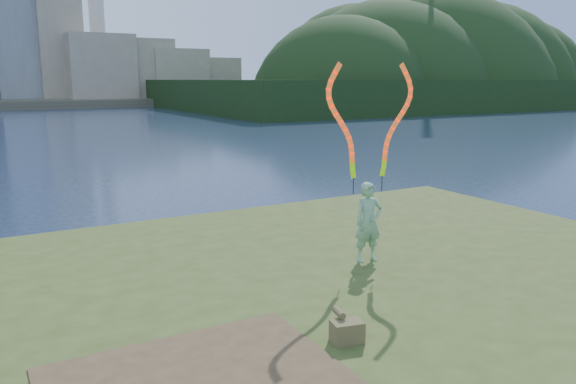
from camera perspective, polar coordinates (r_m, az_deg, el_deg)
ground at (r=10.10m, az=-2.97°, el=-12.38°), size 320.00×320.00×0.00m
grassy_knoll at (r=8.16m, az=4.52°, el=-15.84°), size 20.00×18.00×0.80m
wooded_hill at (r=93.41m, az=13.69°, el=8.66°), size 78.00×50.00×63.00m
woman_with_ribbons at (r=10.14m, az=8.22°, el=0.96°), size 1.96×0.46×3.86m
canvas_bag at (r=7.33m, az=5.95°, el=-13.80°), size 0.44×0.49×0.37m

